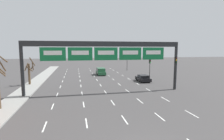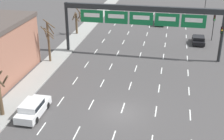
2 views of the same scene
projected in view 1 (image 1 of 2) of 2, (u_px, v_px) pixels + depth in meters
lane_dashes at (109, 97)px, 22.50m from camera, size 13.32×67.00×0.01m
sign_gantry at (106, 50)px, 23.82m from camera, size 21.82×0.70×7.15m
suv_green at (101, 71)px, 41.56m from camera, size 1.92×4.54×1.64m
car_black at (143, 78)px, 33.00m from camera, size 1.86×3.94×1.25m
traffic_light_near_gantry at (150, 65)px, 35.17m from camera, size 0.30×0.35×4.18m
traffic_light_mid_block at (127, 58)px, 49.71m from camera, size 0.30×0.35×4.88m
traffic_light_far_end at (176, 67)px, 26.04m from camera, size 0.30×0.35×4.94m
tree_bare_closest at (30, 71)px, 29.58m from camera, size 1.67×1.74×4.62m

